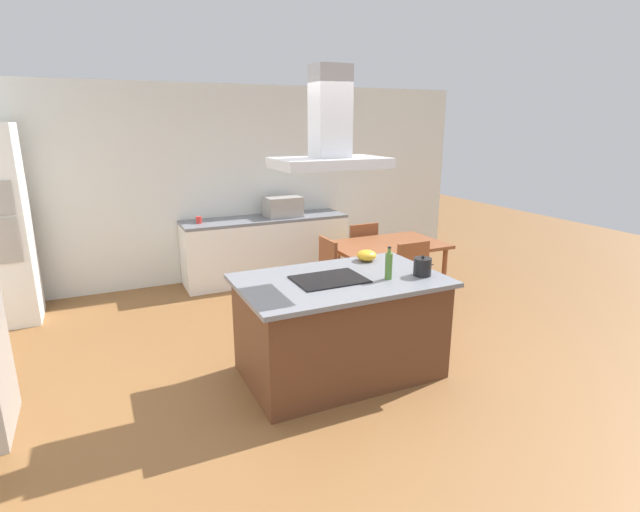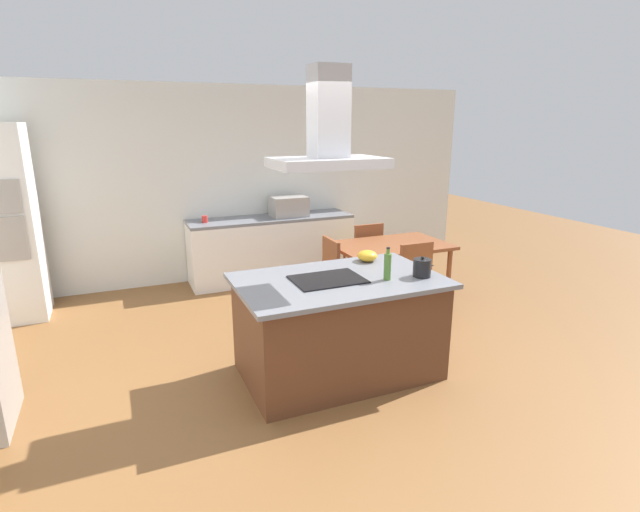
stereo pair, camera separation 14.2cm
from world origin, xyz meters
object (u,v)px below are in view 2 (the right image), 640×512
Objects in this scene: tea_kettle at (422,268)px; wall_oven_stack at (1,225)px; coffee_mug_red at (205,219)px; chair_at_left_end at (323,271)px; chair_facing_back_wall at (365,250)px; dining_table at (391,251)px; olive_oil_bottle at (388,266)px; cooktop at (328,279)px; mixing_bowl at (367,256)px; countertop_microwave at (289,206)px; range_hood at (328,136)px; chair_facing_island at (421,278)px.

wall_oven_stack is (-3.59, 2.88, 0.12)m from tea_kettle.
coffee_mug_red is at bearing 5.93° from wall_oven_stack.
chair_facing_back_wall is at bearing 36.01° from chair_at_left_end.
coffee_mug_red is at bearing 143.16° from dining_table.
olive_oil_bottle is at bearing -40.99° from wall_oven_stack.
cooktop is 3.12× the size of mixing_bowl.
countertop_microwave reaches higher than mixing_bowl.
olive_oil_bottle is 1.90m from dining_table.
range_hood is (-1.47, -1.39, 1.43)m from dining_table.
wall_oven_stack is at bearing 136.54° from range_hood.
wall_oven_stack is 2.47× the size of chair_facing_island.
olive_oil_bottle is 3.08m from countertop_microwave.
chair_facing_island is at bearing 54.83° from tea_kettle.
wall_oven_stack is (-2.79, 2.65, 0.20)m from cooktop.
coffee_mug_red is at bearing 100.27° from range_hood.
dining_table is 0.68m from chair_facing_back_wall.
range_hood is (-0.00, 0.00, 1.20)m from cooktop.
chair_facing_back_wall is 2.99m from range_hood.
tea_kettle is 1.78m from dining_table.
chair_facing_back_wall is (1.00, 2.24, -0.51)m from olive_oil_bottle.
coffee_mug_red is 1.89m from chair_at_left_end.
countertop_microwave is 0.56× the size of chair_at_left_end.
tea_kettle is 2.32× the size of coffee_mug_red.
wall_oven_stack reaches higher than tea_kettle.
wall_oven_stack reaches higher than coffee_mug_red.
coffee_mug_red is (-1.19, 0.00, -0.09)m from countertop_microwave.
cooktop is at bearing -43.46° from wall_oven_stack.
coffee_mug_red is 2.51m from dining_table.
mixing_bowl is 2.74m from coffee_mug_red.
olive_oil_bottle reaches higher than chair_facing_island.
range_hood reaches higher than cooktop.
olive_oil_bottle is at bearing -22.04° from cooktop.
chair_facing_island is (0.80, -2.16, -0.53)m from countertop_microwave.
tea_kettle is (0.80, -0.23, 0.07)m from cooktop.
tea_kettle is 4.60m from wall_oven_stack.
countertop_microwave is 0.56× the size of chair_facing_island.
tea_kettle is at bearing -81.53° from chair_at_left_end.
chair_facing_back_wall is at bearing -22.56° from coffee_mug_red.
tea_kettle is 0.42× the size of countertop_microwave.
dining_table is 1.57× the size of chair_at_left_end.
tea_kettle reaches higher than dining_table.
tea_kettle is at bearing -87.67° from countertop_microwave.
range_hood is at bearing -147.18° from mixing_bowl.
dining_table is at bearing 0.00° from chair_at_left_end.
olive_oil_bottle is 0.32× the size of range_hood.
dining_table is at bearing 57.68° from olive_oil_bottle.
chair_facing_back_wall is (0.80, -0.83, -0.53)m from countertop_microwave.
cooktop is at bearing 0.00° from range_hood.
cooktop is 2.87× the size of tea_kettle.
chair_facing_back_wall is (-0.00, 0.67, -0.16)m from dining_table.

